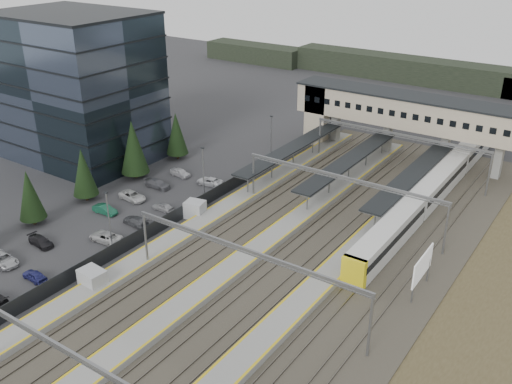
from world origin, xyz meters
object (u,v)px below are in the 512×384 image
Objects in this scene: office_building at (78,87)px; train at (438,184)px; relay_cabin_near at (93,280)px; footbridge at (394,112)px; billboard at (422,267)px; relay_cabin_far at (195,209)px.

train is (56.00, 18.11, -10.19)m from office_building.
relay_cabin_near is 0.08× the size of footbridge.
footbridge reaches higher than relay_cabin_near.
billboard reaches higher than relay_cabin_near.
relay_cabin_far is 0.05× the size of train.
footbridge is at bearing 70.60° from relay_cabin_far.
footbridge is (11.32, 56.84, 6.72)m from relay_cabin_near.
office_building is at bearing -162.08° from train.
office_building is 33.31m from relay_cabin_far.
office_building is at bearing -145.53° from footbridge.
office_building reaches higher than footbridge.
relay_cabin_near is 50.78m from train.
footbridge is at bearing 34.47° from office_building.
relay_cabin_far is 40.02m from footbridge.
office_building is 8.21× the size of relay_cabin_far.
relay_cabin_near reaches higher than relay_cabin_far.
relay_cabin_far is at bearing -109.40° from footbridge.
office_building reaches higher than relay_cabin_near.
relay_cabin_far is at bearing -13.26° from office_building.
train reaches higher than relay_cabin_near.
billboard is at bearing -0.11° from relay_cabin_far.
relay_cabin_near is at bearing -146.91° from billboard.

